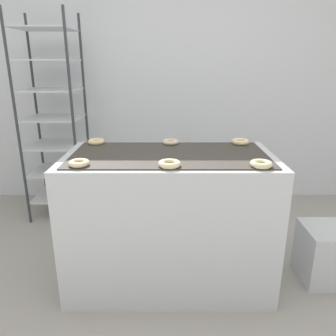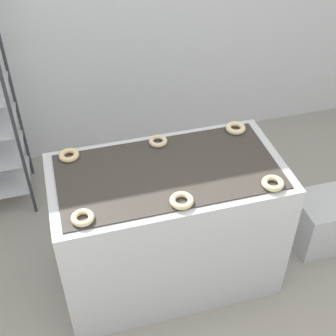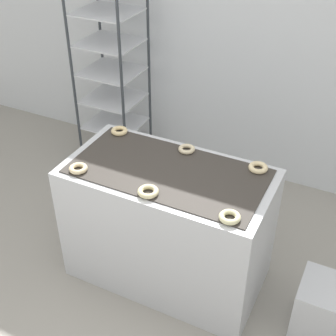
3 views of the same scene
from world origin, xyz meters
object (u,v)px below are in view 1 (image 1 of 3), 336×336
object	(u,v)px
fryer_machine	(168,219)
baking_rack_cart	(53,118)
glaze_bin	(327,253)
donut_near_left	(78,163)
donut_far_right	(239,142)
donut_near_center	(169,164)
donut_near_right	(260,164)
donut_far_left	(95,142)
donut_far_center	(169,142)

from	to	relation	value
fryer_machine	baking_rack_cart	world-z (taller)	baking_rack_cart
glaze_bin	donut_near_left	size ratio (longest dim) A/B	3.32
donut_far_right	baking_rack_cart	bearing A→B (deg)	152.93
donut_near_center	glaze_bin	bearing A→B (deg)	12.92
baking_rack_cart	donut_near_center	xyz separation A→B (m)	(1.08, -1.33, -0.03)
glaze_bin	donut_near_right	size ratio (longest dim) A/B	3.19
fryer_machine	donut_near_left	xyz separation A→B (m)	(-0.50, -0.25, 0.47)
fryer_machine	donut_near_left	world-z (taller)	donut_near_left
fryer_machine	donut_near_right	distance (m)	0.74
donut_near_center	donut_near_right	size ratio (longest dim) A/B	1.03
donut_near_left	donut_near_right	distance (m)	1.01
baking_rack_cart	donut_far_left	world-z (taller)	baking_rack_cart
donut_near_center	donut_far_center	size ratio (longest dim) A/B	1.13
donut_far_center	fryer_machine	bearing A→B (deg)	-92.13
donut_near_left	donut_near_center	world-z (taller)	same
glaze_bin	donut_far_left	bearing A→B (deg)	170.46
fryer_machine	baking_rack_cart	xyz separation A→B (m)	(-1.08, 1.07, 0.50)
donut_near_left	donut_near_center	distance (m)	0.51
glaze_bin	donut_far_left	xyz separation A→B (m)	(-1.62, 0.27, 0.73)
donut_near_left	donut_far_center	xyz separation A→B (m)	(0.51, 0.51, -0.00)
glaze_bin	donut_far_center	xyz separation A→B (m)	(-1.09, 0.27, 0.73)
baking_rack_cart	donut_far_left	xyz separation A→B (m)	(0.56, -0.80, -0.03)
fryer_machine	donut_far_left	bearing A→B (deg)	152.81
baking_rack_cart	donut_near_center	world-z (taller)	baking_rack_cart
donut_near_right	donut_far_center	xyz separation A→B (m)	(-0.49, 0.52, -0.00)
donut_far_left	donut_near_center	bearing A→B (deg)	-45.47
donut_far_right	donut_near_center	bearing A→B (deg)	-133.85
baking_rack_cart	donut_near_left	xyz separation A→B (m)	(0.57, -1.31, -0.03)
baking_rack_cart	donut_far_center	size ratio (longest dim) A/B	16.91
fryer_machine	donut_far_center	xyz separation A→B (m)	(0.01, 0.26, 0.47)
donut_near_center	fryer_machine	bearing A→B (deg)	90.48
glaze_bin	donut_far_right	xyz separation A→B (m)	(-0.60, 0.27, 0.73)
donut_far_left	donut_far_center	bearing A→B (deg)	-0.44
donut_near_left	donut_near_center	size ratio (longest dim) A/B	0.93
fryer_machine	donut_near_center	xyz separation A→B (m)	(0.00, -0.26, 0.47)
donut_near_right	fryer_machine	bearing A→B (deg)	152.39
baking_rack_cart	fryer_machine	bearing A→B (deg)	-44.73
baking_rack_cart	donut_far_right	xyz separation A→B (m)	(1.58, -0.81, -0.03)
fryer_machine	donut_far_right	distance (m)	0.74
donut_near_center	donut_far_right	distance (m)	0.72
fryer_machine	glaze_bin	bearing A→B (deg)	-0.41
donut_far_left	donut_far_center	distance (m)	0.52
glaze_bin	fryer_machine	bearing A→B (deg)	179.59
donut_near_right	donut_far_right	xyz separation A→B (m)	(-0.00, 0.52, 0.00)
glaze_bin	donut_near_center	xyz separation A→B (m)	(-1.10, -0.25, 0.73)
donut_near_center	donut_far_center	world-z (taller)	donut_near_center
fryer_machine	donut_far_center	bearing A→B (deg)	87.87
glaze_bin	donut_near_right	world-z (taller)	donut_near_right
glaze_bin	donut_near_left	xyz separation A→B (m)	(-1.61, -0.24, 0.73)
donut_near_center	donut_far_center	distance (m)	0.52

